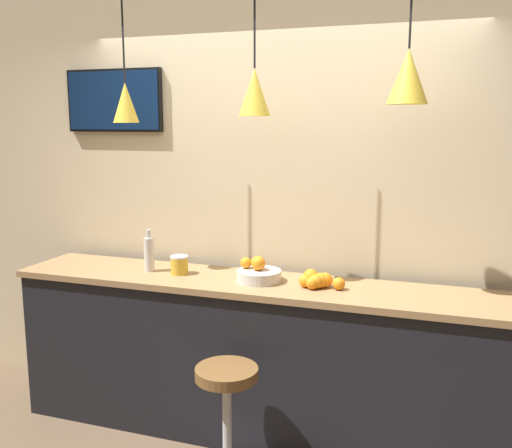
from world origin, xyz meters
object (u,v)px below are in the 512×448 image
object	(u,v)px
spread_jar	(179,265)
juice_bottle	(149,254)
bar_stool	(227,406)
mounted_tv	(114,101)
fruit_bowl	(258,273)

from	to	relation	value
spread_jar	juice_bottle	bearing A→B (deg)	180.00
bar_stool	mounted_tv	xyz separation A→B (m)	(-1.16, 0.85, 1.64)
bar_stool	fruit_bowl	world-z (taller)	fruit_bowl
juice_bottle	mounted_tv	world-z (taller)	mounted_tv
juice_bottle	spread_jar	world-z (taller)	juice_bottle
spread_jar	mounted_tv	xyz separation A→B (m)	(-0.63, 0.33, 1.03)
fruit_bowl	bar_stool	bearing A→B (deg)	-89.99
spread_jar	mounted_tv	bearing A→B (deg)	152.68
juice_bottle	spread_jar	bearing A→B (deg)	-0.00
bar_stool	mounted_tv	distance (m)	2.18
bar_stool	fruit_bowl	size ratio (longest dim) A/B	2.45
juice_bottle	spread_jar	xyz separation A→B (m)	(0.21, -0.00, -0.06)
fruit_bowl	spread_jar	distance (m)	0.52
juice_bottle	mounted_tv	xyz separation A→B (m)	(-0.42, 0.33, 0.98)
bar_stool	mounted_tv	size ratio (longest dim) A/B	0.91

